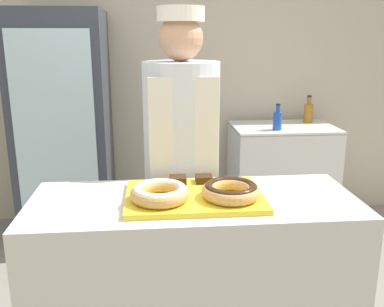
{
  "coord_description": "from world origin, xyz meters",
  "views": [
    {
      "loc": [
        -0.17,
        -1.75,
        1.64
      ],
      "look_at": [
        0.0,
        0.1,
        1.14
      ],
      "focal_mm": 40.0,
      "sensor_mm": 36.0,
      "label": 1
    }
  ],
  "objects_px": {
    "bottle_blue": "(277,120)",
    "brownie_back_right": "(204,179)",
    "donut_chocolate_glaze": "(231,190)",
    "serving_tray": "(194,196)",
    "brownie_back_left": "(178,180)",
    "donut_light_glaze": "(160,192)",
    "chest_freezer": "(281,176)",
    "baker_person": "(182,166)",
    "bottle_amber": "(308,112)",
    "beverage_fridge": "(64,128)"
  },
  "relations": [
    {
      "from": "brownie_back_left",
      "to": "chest_freezer",
      "type": "xyz_separation_m",
      "value": [
        1.0,
        1.59,
        -0.54
      ]
    },
    {
      "from": "donut_light_glaze",
      "to": "brownie_back_left",
      "type": "xyz_separation_m",
      "value": [
        0.09,
        0.22,
        -0.02
      ]
    },
    {
      "from": "brownie_back_right",
      "to": "donut_light_glaze",
      "type": "bearing_deg",
      "value": -134.34
    },
    {
      "from": "donut_light_glaze",
      "to": "baker_person",
      "type": "height_order",
      "value": "baker_person"
    },
    {
      "from": "brownie_back_left",
      "to": "bottle_blue",
      "type": "bearing_deg",
      "value": 58.09
    },
    {
      "from": "serving_tray",
      "to": "brownie_back_left",
      "type": "relative_size",
      "value": 7.72
    },
    {
      "from": "donut_light_glaze",
      "to": "beverage_fridge",
      "type": "height_order",
      "value": "beverage_fridge"
    },
    {
      "from": "serving_tray",
      "to": "brownie_back_right",
      "type": "bearing_deg",
      "value": 68.04
    },
    {
      "from": "bottle_blue",
      "to": "baker_person",
      "type": "bearing_deg",
      "value": -128.96
    },
    {
      "from": "serving_tray",
      "to": "bottle_amber",
      "type": "xyz_separation_m",
      "value": [
        1.2,
        1.88,
        0.03
      ]
    },
    {
      "from": "brownie_back_right",
      "to": "chest_freezer",
      "type": "bearing_deg",
      "value": 61.07
    },
    {
      "from": "donut_light_glaze",
      "to": "brownie_back_left",
      "type": "distance_m",
      "value": 0.24
    },
    {
      "from": "donut_chocolate_glaze",
      "to": "bottle_blue",
      "type": "bearing_deg",
      "value": 67.52
    },
    {
      "from": "brownie_back_left",
      "to": "beverage_fridge",
      "type": "bearing_deg",
      "value": 117.69
    },
    {
      "from": "serving_tray",
      "to": "brownie_back_right",
      "type": "height_order",
      "value": "brownie_back_right"
    },
    {
      "from": "baker_person",
      "to": "bottle_blue",
      "type": "height_order",
      "value": "baker_person"
    },
    {
      "from": "serving_tray",
      "to": "donut_light_glaze",
      "type": "xyz_separation_m",
      "value": [
        -0.15,
        -0.06,
        0.05
      ]
    },
    {
      "from": "donut_chocolate_glaze",
      "to": "serving_tray",
      "type": "bearing_deg",
      "value": 156.93
    },
    {
      "from": "baker_person",
      "to": "bottle_amber",
      "type": "xyz_separation_m",
      "value": [
        1.22,
        1.34,
        0.06
      ]
    },
    {
      "from": "serving_tray",
      "to": "brownie_back_right",
      "type": "distance_m",
      "value": 0.17
    },
    {
      "from": "brownie_back_left",
      "to": "chest_freezer",
      "type": "bearing_deg",
      "value": 57.78
    },
    {
      "from": "brownie_back_right",
      "to": "beverage_fridge",
      "type": "height_order",
      "value": "beverage_fridge"
    },
    {
      "from": "donut_light_glaze",
      "to": "bottle_blue",
      "type": "xyz_separation_m",
      "value": [
        0.99,
        1.67,
        -0.02
      ]
    },
    {
      "from": "donut_light_glaze",
      "to": "donut_chocolate_glaze",
      "type": "height_order",
      "value": "same"
    },
    {
      "from": "baker_person",
      "to": "beverage_fridge",
      "type": "relative_size",
      "value": 0.97
    },
    {
      "from": "beverage_fridge",
      "to": "bottle_blue",
      "type": "bearing_deg",
      "value": -4.52
    },
    {
      "from": "serving_tray",
      "to": "baker_person",
      "type": "xyz_separation_m",
      "value": [
        -0.02,
        0.54,
        -0.03
      ]
    },
    {
      "from": "brownie_back_left",
      "to": "bottle_blue",
      "type": "xyz_separation_m",
      "value": [
        0.9,
        1.45,
        -0.0
      ]
    },
    {
      "from": "serving_tray",
      "to": "donut_light_glaze",
      "type": "relative_size",
      "value": 2.38
    },
    {
      "from": "chest_freezer",
      "to": "beverage_fridge",
      "type": "bearing_deg",
      "value": -179.79
    },
    {
      "from": "baker_person",
      "to": "chest_freezer",
      "type": "xyz_separation_m",
      "value": [
        0.96,
        1.2,
        -0.49
      ]
    },
    {
      "from": "donut_chocolate_glaze",
      "to": "brownie_back_right",
      "type": "distance_m",
      "value": 0.24
    },
    {
      "from": "donut_light_glaze",
      "to": "donut_chocolate_glaze",
      "type": "distance_m",
      "value": 0.3
    },
    {
      "from": "donut_light_glaze",
      "to": "baker_person",
      "type": "distance_m",
      "value": 0.62
    },
    {
      "from": "serving_tray",
      "to": "bottle_blue",
      "type": "distance_m",
      "value": 1.81
    },
    {
      "from": "beverage_fridge",
      "to": "bottle_blue",
      "type": "height_order",
      "value": "beverage_fridge"
    },
    {
      "from": "serving_tray",
      "to": "bottle_blue",
      "type": "relative_size",
      "value": 2.77
    },
    {
      "from": "donut_light_glaze",
      "to": "bottle_blue",
      "type": "relative_size",
      "value": 1.17
    },
    {
      "from": "donut_chocolate_glaze",
      "to": "brownie_back_right",
      "type": "bearing_deg",
      "value": 112.25
    },
    {
      "from": "serving_tray",
      "to": "bottle_amber",
      "type": "distance_m",
      "value": 2.23
    },
    {
      "from": "serving_tray",
      "to": "chest_freezer",
      "type": "bearing_deg",
      "value": 61.65
    },
    {
      "from": "chest_freezer",
      "to": "donut_light_glaze",
      "type": "bearing_deg",
      "value": -121.12
    },
    {
      "from": "brownie_back_left",
      "to": "brownie_back_right",
      "type": "distance_m",
      "value": 0.12
    },
    {
      "from": "bottle_blue",
      "to": "brownie_back_right",
      "type": "bearing_deg",
      "value": -118.25
    },
    {
      "from": "donut_light_glaze",
      "to": "brownie_back_right",
      "type": "height_order",
      "value": "donut_light_glaze"
    },
    {
      "from": "donut_chocolate_glaze",
      "to": "chest_freezer",
      "type": "height_order",
      "value": "donut_chocolate_glaze"
    },
    {
      "from": "chest_freezer",
      "to": "bottle_amber",
      "type": "bearing_deg",
      "value": 28.15
    },
    {
      "from": "brownie_back_left",
      "to": "donut_chocolate_glaze",
      "type": "bearing_deg",
      "value": -45.66
    },
    {
      "from": "baker_person",
      "to": "brownie_back_left",
      "type": "bearing_deg",
      "value": -96.59
    },
    {
      "from": "serving_tray",
      "to": "baker_person",
      "type": "distance_m",
      "value": 0.54
    }
  ]
}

